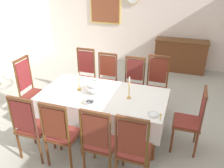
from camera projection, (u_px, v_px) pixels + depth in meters
ground at (106, 127)px, 4.38m from camera, size 6.52×6.98×0.04m
back_wall at (147, 13)px, 6.69m from camera, size 6.52×0.08×3.06m
dining_table at (103, 98)px, 3.95m from camera, size 2.12×1.08×0.76m
tablecloth at (103, 99)px, 3.96m from camera, size 2.14×1.10×0.39m
chair_south_a at (31, 126)px, 3.42m from camera, size 0.44×0.42×1.13m
chair_north_a at (84, 75)px, 5.02m from camera, size 0.44×0.42×1.17m
chair_south_b at (61, 133)px, 3.28m from camera, size 0.44×0.42×1.11m
chair_north_b at (106, 79)px, 4.88m from camera, size 0.44×0.42×1.11m
chair_south_c at (99, 141)px, 3.11m from camera, size 0.44×0.42×1.14m
chair_north_c at (133, 83)px, 4.72m from camera, size 0.44×0.42×1.10m
chair_south_d at (133, 149)px, 2.97m from camera, size 0.44×0.42×1.15m
chair_north_d at (156, 85)px, 4.58m from camera, size 0.44×0.42×1.18m
chair_head_west at (31, 89)px, 4.40m from camera, size 0.42×0.44×1.23m
chair_head_east at (191, 119)px, 3.58m from camera, size 0.42×0.44×1.10m
soup_tureen at (95, 86)px, 3.90m from camera, size 0.31×0.31×0.24m
candlestick_west at (79, 83)px, 3.98m from camera, size 0.07×0.07×0.33m
candlestick_east at (129, 90)px, 3.72m from camera, size 0.07×0.07×0.38m
bowl_near_left at (90, 102)px, 3.62m from camera, size 0.19×0.19×0.04m
bowl_near_right at (153, 114)px, 3.33m from camera, size 0.16×0.16×0.03m
spoon_primary at (83, 101)px, 3.69m from camera, size 0.03×0.18×0.01m
spoon_secondary at (161, 115)px, 3.33m from camera, size 0.04×0.18×0.01m
sideboard at (180, 56)px, 6.59m from camera, size 1.44×0.48×0.90m
framed_painting at (105, 5)px, 6.91m from camera, size 0.97×0.05×1.09m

